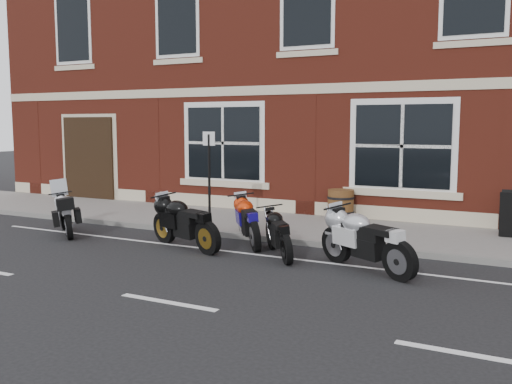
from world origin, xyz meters
TOP-DOWN VIEW (x-y plane):
  - ground at (0.00, 0.00)m, footprint 80.00×80.00m
  - sidewalk at (0.00, 3.00)m, footprint 30.00×3.00m
  - kerb at (0.00, 1.42)m, footprint 30.00×0.16m
  - pub_building at (0.00, 10.50)m, footprint 24.00×12.00m
  - moto_touring_silver at (-5.06, 0.08)m, footprint 1.50×1.27m
  - moto_sport_red at (-0.83, 1.03)m, footprint 1.35×1.68m
  - moto_sport_black at (-1.80, 0.08)m, footprint 2.06×0.88m
  - moto_sport_silver at (1.96, 0.01)m, footprint 1.97×1.19m
  - moto_naked_black at (0.19, 0.32)m, footprint 1.22×1.53m
  - barrel_planter at (0.10, 4.15)m, footprint 0.68×0.68m
  - parking_sign at (-2.18, 1.63)m, footprint 0.31×0.06m

SIDE VIEW (x-z plane):
  - ground at x=0.00m, z-range 0.00..0.00m
  - sidewalk at x=0.00m, z-range 0.00..0.12m
  - kerb at x=0.00m, z-range 0.00..0.12m
  - moto_naked_black at x=0.19m, z-range 0.06..0.89m
  - moto_touring_silver at x=-5.06m, z-range -0.11..1.11m
  - barrel_planter at x=0.10m, z-range 0.12..0.87m
  - moto_sport_red at x=-0.83m, z-range 0.07..0.98m
  - moto_sport_black at x=-1.80m, z-range 0.07..1.04m
  - moto_sport_silver at x=1.96m, z-range 0.07..1.05m
  - parking_sign at x=-2.18m, z-range 0.29..2.50m
  - pub_building at x=0.00m, z-range 0.00..12.00m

